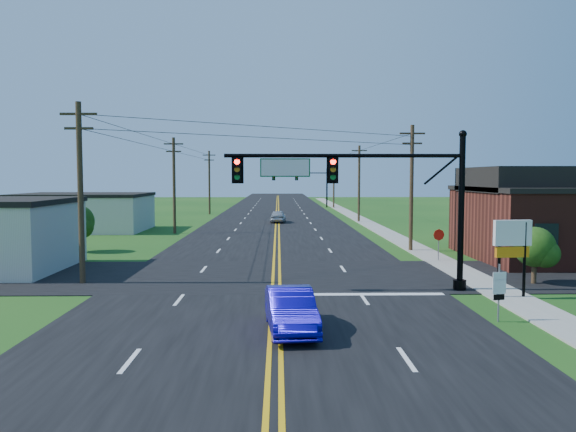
{
  "coord_description": "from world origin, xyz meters",
  "views": [
    {
      "loc": [
        0.28,
        -17.89,
        5.33
      ],
      "look_at": [
        0.77,
        10.0,
        3.38
      ],
      "focal_mm": 35.0,
      "sensor_mm": 36.0,
      "label": 1
    }
  ],
  "objects_px": {
    "stop_sign": "(439,238)",
    "signal_mast_main": "(366,189)",
    "signal_mast_far": "(302,181)",
    "route_sign": "(499,288)",
    "blue_car": "(291,311)"
  },
  "relations": [
    {
      "from": "signal_mast_far",
      "to": "blue_car",
      "type": "xyz_separation_m",
      "value": [
        -3.73,
        -78.92,
        -3.82
      ]
    },
    {
      "from": "route_sign",
      "to": "stop_sign",
      "type": "distance_m",
      "value": 14.86
    },
    {
      "from": "blue_car",
      "to": "signal_mast_main",
      "type": "bearing_deg",
      "value": 57.41
    },
    {
      "from": "blue_car",
      "to": "signal_mast_far",
      "type": "bearing_deg",
      "value": 82.41
    },
    {
      "from": "signal_mast_far",
      "to": "route_sign",
      "type": "xyz_separation_m",
      "value": [
        3.93,
        -77.74,
        -3.3
      ]
    },
    {
      "from": "blue_car",
      "to": "stop_sign",
      "type": "relative_size",
      "value": 2.14
    },
    {
      "from": "signal_mast_main",
      "to": "signal_mast_far",
      "type": "relative_size",
      "value": 1.03
    },
    {
      "from": "stop_sign",
      "to": "signal_mast_main",
      "type": "bearing_deg",
      "value": -132.31
    },
    {
      "from": "signal_mast_far",
      "to": "route_sign",
      "type": "relative_size",
      "value": 5.12
    },
    {
      "from": "signal_mast_main",
      "to": "signal_mast_far",
      "type": "xyz_separation_m",
      "value": [
        0.1,
        72.0,
        -0.2
      ]
    },
    {
      "from": "blue_car",
      "to": "route_sign",
      "type": "bearing_deg",
      "value": 3.89
    },
    {
      "from": "signal_mast_main",
      "to": "blue_car",
      "type": "xyz_separation_m",
      "value": [
        -3.63,
        -6.92,
        -4.02
      ]
    },
    {
      "from": "blue_car",
      "to": "stop_sign",
      "type": "distance_m",
      "value": 18.62
    },
    {
      "from": "stop_sign",
      "to": "signal_mast_far",
      "type": "bearing_deg",
      "value": 86.97
    },
    {
      "from": "signal_mast_far",
      "to": "blue_car",
      "type": "height_order",
      "value": "signal_mast_far"
    }
  ]
}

